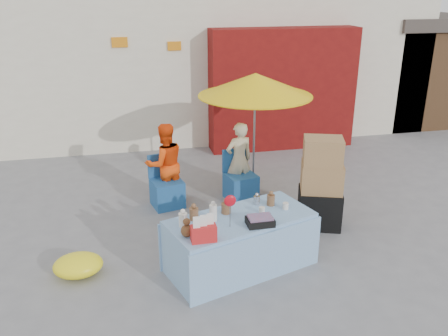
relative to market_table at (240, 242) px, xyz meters
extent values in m
plane|color=slate|center=(-0.09, 0.41, -0.37)|extent=(80.00, 80.00, 0.00)
cube|color=silver|center=(-0.09, 7.41, 1.88)|extent=(12.00, 5.00, 4.50)
cube|color=maroon|center=(2.11, 4.61, 0.93)|extent=(3.20, 0.60, 2.60)
cube|color=#4C331E|center=(6.41, 6.41, 0.83)|extent=(2.60, 3.00, 2.40)
cube|color=#3F3833|center=(6.41, 6.41, 2.18)|extent=(2.80, 3.20, 0.30)
cube|color=orange|center=(-1.29, 4.89, 1.98)|extent=(0.32, 0.04, 0.20)
cube|color=orange|center=(-0.19, 4.89, 1.88)|extent=(0.28, 0.04, 0.18)
cube|color=#8FBBE6|center=(0.01, 0.00, -0.01)|extent=(1.99, 1.34, 0.72)
cube|color=#8FBBE6|center=(0.14, -0.40, -0.03)|extent=(1.80, 0.61, 0.67)
cube|color=#8FBBE6|center=(-0.12, 0.41, -0.03)|extent=(1.80, 0.61, 0.67)
cylinder|color=white|center=(-0.73, -0.08, 0.44)|extent=(0.13, 0.13, 0.17)
cylinder|color=olive|center=(-0.57, 0.07, 0.43)|extent=(0.15, 0.15, 0.15)
cylinder|color=white|center=(-0.34, -0.01, 0.46)|extent=(0.12, 0.12, 0.21)
cylinder|color=olive|center=(-0.14, 0.16, 0.42)|extent=(0.16, 0.16, 0.13)
cylinder|color=#B2B2B7|center=(0.31, 0.32, 0.41)|extent=(0.11, 0.11, 0.12)
cylinder|color=olive|center=(0.48, 0.26, 0.42)|extent=(0.13, 0.13, 0.14)
cylinder|color=white|center=(0.30, 0.05, 0.39)|extent=(0.10, 0.10, 0.09)
cylinder|color=white|center=(0.63, 0.11, 0.39)|extent=(0.10, 0.10, 0.09)
sphere|color=brown|center=(-0.72, -0.33, 0.42)|extent=(0.14, 0.14, 0.14)
ellipsoid|color=red|center=(-0.18, -0.21, 0.69)|extent=(0.15, 0.09, 0.14)
cube|color=red|center=(-0.55, -0.48, 0.45)|extent=(0.32, 0.22, 0.19)
cube|color=black|center=(0.19, -0.24, 0.39)|extent=(0.38, 0.32, 0.09)
cube|color=#1F5491|center=(-0.72, 2.03, -0.15)|extent=(0.57, 0.55, 0.45)
cube|color=#1F5491|center=(-0.77, 2.25, 0.28)|extent=(0.48, 0.14, 0.40)
cube|color=#1F5491|center=(0.53, 2.03, -0.15)|extent=(0.57, 0.55, 0.45)
cube|color=#1F5491|center=(0.48, 2.25, 0.28)|extent=(0.48, 0.14, 0.40)
imported|color=#FF490D|center=(-0.72, 2.18, 0.32)|extent=(0.76, 0.65, 1.37)
imported|color=beige|center=(0.53, 2.18, 0.29)|extent=(0.54, 0.41, 1.31)
cylinder|color=gray|center=(0.83, 2.33, 0.63)|extent=(0.04, 0.04, 2.00)
cone|color=yellow|center=(0.83, 2.33, 1.53)|extent=(1.90, 1.90, 0.38)
cylinder|color=yellow|center=(0.83, 2.33, 1.35)|extent=(1.90, 1.90, 0.02)
cube|color=black|center=(1.46, 0.87, -0.08)|extent=(0.76, 0.69, 0.57)
cube|color=#A8844C|center=(1.46, 0.87, 0.42)|extent=(0.71, 0.63, 0.44)
cube|color=#A8844C|center=(1.43, 0.84, 0.83)|extent=(0.65, 0.57, 0.39)
ellipsoid|color=yellow|center=(-2.03, 0.26, -0.23)|extent=(0.74, 0.66, 0.28)
camera|label=1|loc=(-1.33, -5.12, 3.07)|focal=38.00mm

